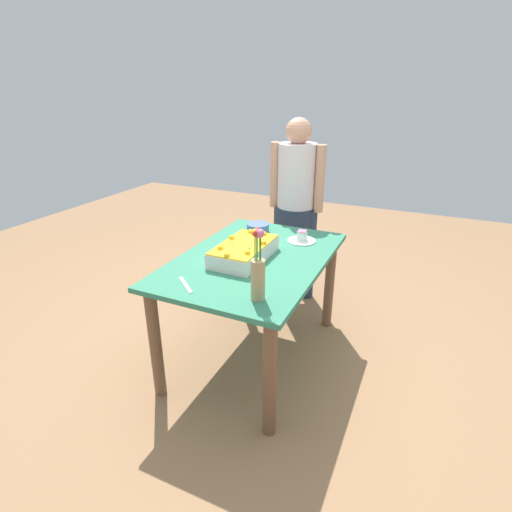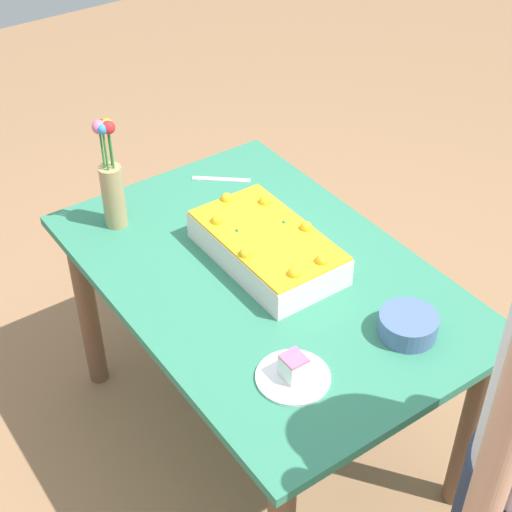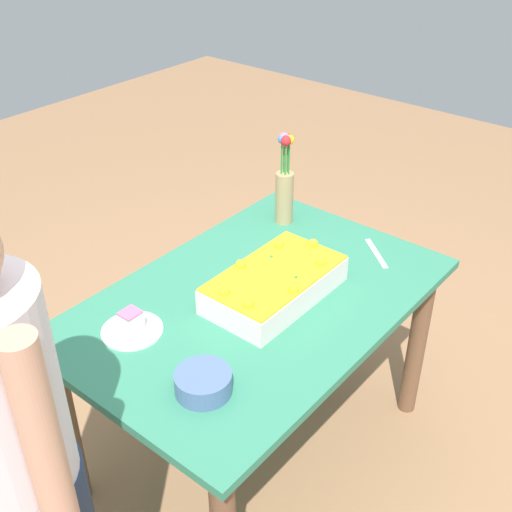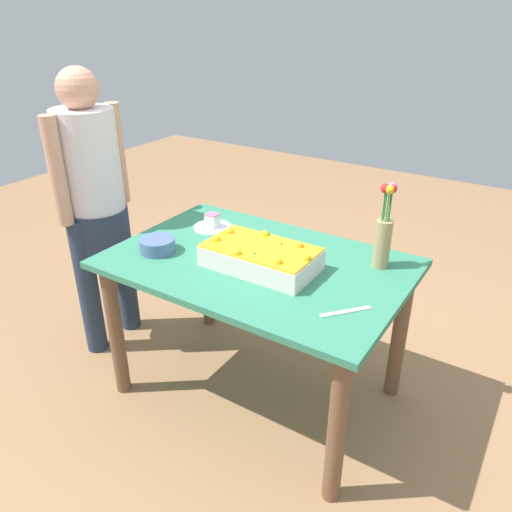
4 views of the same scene
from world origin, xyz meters
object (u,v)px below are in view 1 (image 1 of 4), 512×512
object	(u,v)px
serving_plate_with_slice	(302,238)
person_standing	(296,200)
flower_vase	(258,270)
fruit_bowl	(258,228)
sheet_cake	(244,251)
cake_knife	(185,285)

from	to	relation	value
serving_plate_with_slice	person_standing	world-z (taller)	person_standing
flower_vase	fruit_bowl	bearing A→B (deg)	-155.66
flower_vase	fruit_bowl	xyz separation A→B (m)	(-0.90, -0.41, -0.13)
serving_plate_with_slice	sheet_cake	bearing A→B (deg)	-27.87
sheet_cake	flower_vase	xyz separation A→B (m)	(0.42, 0.28, 0.11)
sheet_cake	flower_vase	size ratio (longest dim) A/B	1.28
sheet_cake	fruit_bowl	world-z (taller)	sheet_cake
serving_plate_with_slice	cake_knife	distance (m)	0.94
serving_plate_with_slice	cake_knife	bearing A→B (deg)	-22.04
fruit_bowl	flower_vase	bearing A→B (deg)	24.34
person_standing	serving_plate_with_slice	bearing A→B (deg)	23.33
serving_plate_with_slice	flower_vase	xyz separation A→B (m)	(0.85, 0.06, 0.14)
serving_plate_with_slice	flower_vase	world-z (taller)	flower_vase
serving_plate_with_slice	fruit_bowl	world-z (taller)	serving_plate_with_slice
cake_knife	fruit_bowl	size ratio (longest dim) A/B	1.26
person_standing	flower_vase	bearing A→B (deg)	12.04
flower_vase	person_standing	bearing A→B (deg)	-167.96
serving_plate_with_slice	fruit_bowl	distance (m)	0.35
person_standing	sheet_cake	bearing A→B (deg)	1.01
fruit_bowl	sheet_cake	bearing A→B (deg)	14.43
person_standing	fruit_bowl	bearing A→B (deg)	-11.45
fruit_bowl	person_standing	world-z (taller)	person_standing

